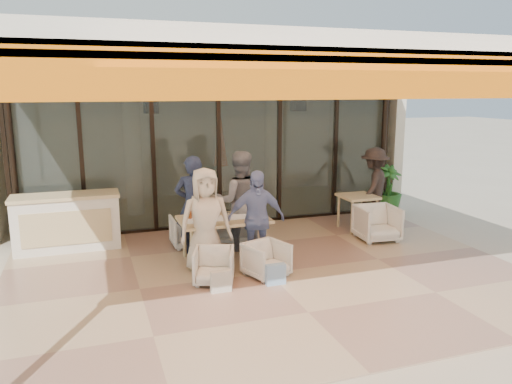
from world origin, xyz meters
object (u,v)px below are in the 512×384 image
(chair_near_right, at_px, (266,258))
(diner_grey, at_px, (240,201))
(chair_near_left, at_px, (214,264))
(side_table, at_px, (358,200))
(diner_cream, at_px, (205,221))
(chair_far_right, at_px, (232,225))
(potted_palm, at_px, (387,189))
(host_counter, at_px, (67,222))
(side_chair, at_px, (377,222))
(diner_periwinkle, at_px, (256,219))
(dining_table, at_px, (223,221))
(chair_far_left, at_px, (189,230))
(diner_navy, at_px, (194,206))
(standing_woman, at_px, (374,186))

(chair_near_right, bearing_deg, diner_grey, 70.37)
(chair_near_left, height_order, side_table, side_table)
(diner_cream, bearing_deg, chair_far_right, 59.70)
(diner_cream, relative_size, potted_palm, 1.43)
(host_counter, xyz_separation_m, diner_cream, (2.11, -1.87, 0.31))
(chair_far_right, height_order, chair_near_left, chair_far_right)
(potted_palm, bearing_deg, side_chair, -127.93)
(diner_periwinkle, bearing_deg, chair_near_left, -142.09)
(dining_table, xyz_separation_m, chair_far_left, (-0.41, 0.94, -0.36))
(host_counter, distance_m, diner_grey, 3.13)
(diner_grey, bearing_deg, diner_navy, 12.98)
(chair_far_left, bearing_deg, host_counter, -13.26)
(host_counter, height_order, diner_cream, diner_cream)
(side_chair, bearing_deg, diner_periwinkle, -162.73)
(host_counter, relative_size, dining_table, 1.23)
(chair_far_right, bearing_deg, diner_navy, 46.08)
(diner_grey, bearing_deg, standing_woman, -153.89)
(side_chair, relative_size, standing_woman, 0.45)
(diner_cream, distance_m, diner_periwinkle, 0.84)
(chair_far_left, height_order, chair_far_right, chair_far_right)
(host_counter, distance_m, diner_navy, 2.35)
(dining_table, distance_m, standing_woman, 3.85)
(chair_near_left, xyz_separation_m, standing_woman, (4.07, 2.15, 0.53))
(chair_near_left, distance_m, standing_woman, 4.64)
(chair_far_right, xyz_separation_m, side_table, (2.66, -0.07, 0.30))
(diner_periwinkle, height_order, side_table, diner_periwinkle)
(chair_far_right, relative_size, potted_palm, 0.56)
(chair_far_right, bearing_deg, chair_near_left, 81.47)
(host_counter, xyz_separation_m, diner_periwinkle, (2.95, -1.87, 0.27))
(chair_near_right, height_order, side_chair, side_chair)
(potted_palm, bearing_deg, diner_grey, -160.11)
(chair_far_right, distance_m, diner_grey, 0.76)
(diner_navy, xyz_separation_m, potted_palm, (4.90, 1.47, -0.29))
(chair_far_left, bearing_deg, diner_periwinkle, 120.31)
(chair_far_right, relative_size, diner_grey, 0.37)
(host_counter, xyz_separation_m, chair_near_left, (2.11, -2.37, -0.23))
(dining_table, relative_size, side_chair, 1.98)
(chair_near_right, distance_m, diner_grey, 1.52)
(diner_grey, height_order, potted_palm, diner_grey)
(diner_navy, bearing_deg, potted_palm, -146.65)
(host_counter, height_order, chair_far_left, host_counter)
(standing_woman, bearing_deg, chair_far_right, -36.52)
(diner_navy, xyz_separation_m, diner_periwinkle, (0.84, -0.90, -0.08))
(chair_far_right, relative_size, diner_periwinkle, 0.42)
(chair_far_right, height_order, potted_palm, potted_palm)
(host_counter, relative_size, diner_cream, 1.09)
(dining_table, bearing_deg, chair_near_left, -113.43)
(diner_grey, height_order, diner_cream, diner_grey)
(chair_near_left, bearing_deg, standing_woman, 46.97)
(potted_palm, bearing_deg, side_table, -143.32)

